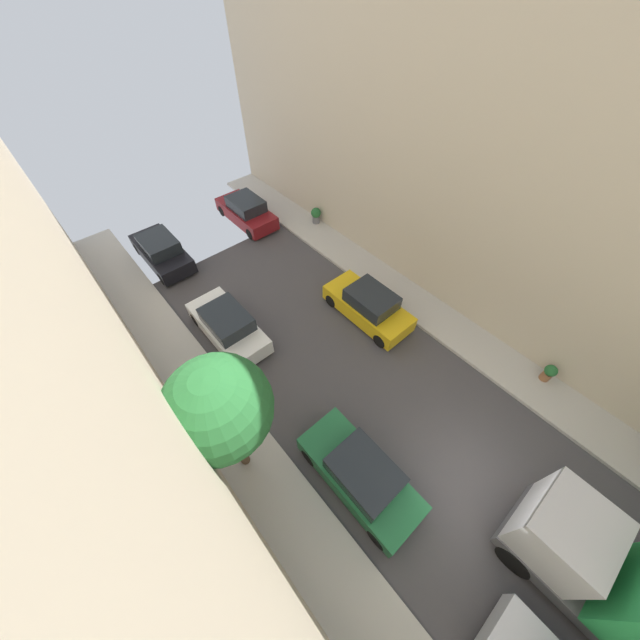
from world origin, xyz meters
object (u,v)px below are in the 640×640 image
(parked_car_left_4, at_px, (162,251))
(parked_car_right_1, at_px, (368,306))
(potted_plant_1, at_px, (316,215))
(parked_car_left_2, at_px, (361,475))
(street_tree_0, at_px, (218,408))
(parked_car_left_3, at_px, (228,326))
(potted_plant_0, at_px, (549,373))
(parked_car_right_2, at_px, (246,211))

(parked_car_left_4, distance_m, parked_car_right_1, 11.18)
(parked_car_left_4, height_order, potted_plant_1, parked_car_left_4)
(parked_car_left_2, bearing_deg, street_tree_0, 129.77)
(parked_car_left_2, height_order, street_tree_0, street_tree_0)
(parked_car_left_3, height_order, street_tree_0, street_tree_0)
(parked_car_left_2, xyz_separation_m, parked_car_left_3, (0.00, 7.98, 0.00))
(parked_car_left_3, xyz_separation_m, potted_plant_0, (8.26, -10.15, -0.11))
(parked_car_left_2, distance_m, parked_car_left_4, 14.62)
(parked_car_right_1, xyz_separation_m, potted_plant_1, (2.94, 7.08, -0.05))
(parked_car_left_3, bearing_deg, parked_car_left_2, -90.00)
(parked_car_right_2, relative_size, potted_plant_1, 4.49)
(parked_car_left_2, distance_m, parked_car_left_3, 7.98)
(parked_car_right_1, relative_size, potted_plant_0, 5.10)
(parked_car_right_1, bearing_deg, parked_car_left_4, 118.89)
(parked_car_left_2, bearing_deg, potted_plant_1, 55.00)
(street_tree_0, bearing_deg, parked_car_left_3, 63.77)
(parked_car_left_4, bearing_deg, parked_car_right_2, 2.23)
(parked_car_left_2, height_order, potted_plant_0, parked_car_left_2)
(parked_car_right_1, xyz_separation_m, parked_car_right_2, (0.00, 10.00, 0.00))
(parked_car_left_4, xyz_separation_m, potted_plant_1, (8.34, -2.71, -0.05))
(parked_car_left_4, bearing_deg, parked_car_left_3, -90.00)
(parked_car_left_2, xyz_separation_m, parked_car_right_1, (5.40, 4.83, 0.00))
(parked_car_left_3, relative_size, parked_car_right_1, 1.00)
(parked_car_left_4, relative_size, parked_car_right_1, 1.00)
(parked_car_right_1, distance_m, potted_plant_0, 7.56)
(parked_car_left_3, distance_m, potted_plant_1, 9.21)
(parked_car_right_1, bearing_deg, potted_plant_0, -67.80)
(street_tree_0, distance_m, potted_plant_1, 14.45)
(parked_car_left_4, distance_m, street_tree_0, 12.40)
(parked_car_left_3, xyz_separation_m, street_tree_0, (-2.47, -5.01, 3.46))
(potted_plant_0, bearing_deg, parked_car_left_3, 129.12)
(parked_car_right_2, xyz_separation_m, potted_plant_0, (2.86, -17.00, -0.11))
(parked_car_left_4, relative_size, potted_plant_0, 5.10)
(potted_plant_0, bearing_deg, parked_car_left_4, 116.19)
(potted_plant_0, relative_size, potted_plant_1, 0.88)
(parked_car_left_4, height_order, street_tree_0, street_tree_0)
(parked_car_left_2, bearing_deg, parked_car_left_4, 90.00)
(potted_plant_0, bearing_deg, street_tree_0, 154.39)
(potted_plant_0, bearing_deg, parked_car_left_2, 165.25)
(parked_car_left_2, xyz_separation_m, potted_plant_1, (8.34, 11.90, -0.05))
(parked_car_left_3, bearing_deg, street_tree_0, -116.23)
(parked_car_left_4, distance_m, potted_plant_1, 8.77)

